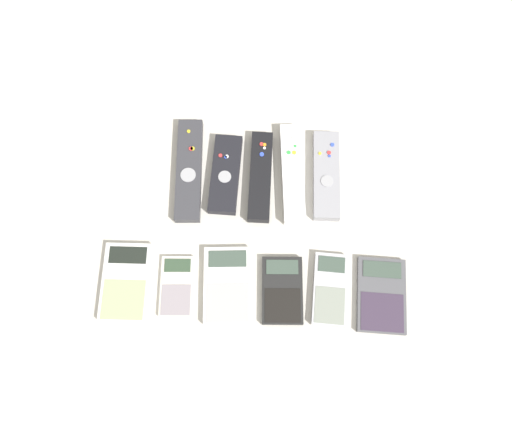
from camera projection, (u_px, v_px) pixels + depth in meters
ground_plane at (255, 239)px, 0.95m from camera, size 3.00×3.00×0.00m
remote_0 at (189, 170)px, 0.98m from camera, size 0.06×0.21×0.02m
remote_1 at (225, 174)px, 0.98m from camera, size 0.06×0.16×0.02m
remote_2 at (260, 176)px, 0.98m from camera, size 0.04×0.18×0.02m
remote_3 at (292, 173)px, 0.98m from camera, size 0.05×0.21×0.02m
remote_4 at (326, 175)px, 0.98m from camera, size 0.05×0.18×0.02m
calculator_0 at (126, 282)px, 0.91m from camera, size 0.09×0.14×0.02m
calculator_1 at (177, 286)px, 0.91m from camera, size 0.06×0.11×0.01m
calculator_2 at (228, 285)px, 0.91m from camera, size 0.09×0.14×0.02m
calculator_3 at (282, 290)px, 0.91m from camera, size 0.08×0.13×0.02m
calculator_4 at (330, 289)px, 0.91m from camera, size 0.07×0.14×0.02m
calculator_5 at (381, 295)px, 0.91m from camera, size 0.09×0.14×0.01m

